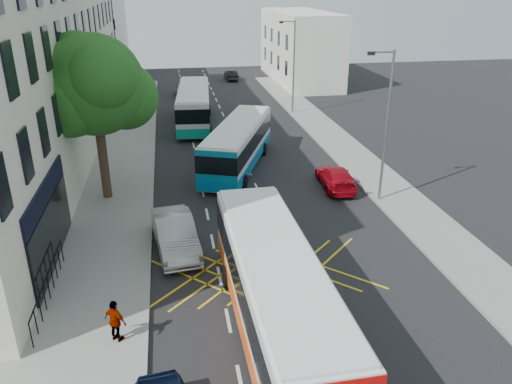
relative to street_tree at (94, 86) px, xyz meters
name	(u,v)px	position (x,y,z in m)	size (l,w,h in m)	color
ground	(341,368)	(8.51, -14.97, -6.29)	(120.00, 120.00, 0.00)	black
pavement_left	(108,197)	(0.01, 0.03, -6.22)	(5.00, 70.00, 0.15)	gray
pavement_right	(378,179)	(16.01, 0.03, -6.22)	(3.00, 70.00, 0.15)	gray
terrace_main	(25,54)	(-5.49, 9.52, 0.46)	(8.30, 45.00, 13.50)	beige
terrace_far	(89,36)	(-5.49, 40.03, -1.29)	(8.00, 20.00, 10.00)	silver
building_right	(300,47)	(19.51, 33.03, -2.29)	(6.00, 18.00, 8.00)	silver
street_tree	(94,86)	(0.00, 0.00, 0.00)	(6.30, 5.70, 8.80)	#382619
lamp_near	(385,120)	(14.71, -2.97, -1.68)	(1.45, 0.15, 8.00)	slate
lamp_far	(293,62)	(14.71, 17.03, -1.68)	(1.45, 0.15, 8.00)	slate
railings	(48,286)	(-1.19, -9.67, -5.57)	(0.08, 5.60, 1.14)	black
bus_near	(276,292)	(6.84, -12.89, -4.63)	(2.96, 11.30, 3.17)	silver
bus_mid	(238,145)	(7.91, 3.79, -4.75)	(6.06, 10.58, 2.93)	silver
bus_far	(194,105)	(5.77, 14.93, -4.66)	(3.39, 11.15, 3.09)	silver
parked_car_silver	(175,234)	(3.61, -6.43, -5.50)	(1.67, 4.80, 1.58)	#A4A5AB
red_hatchback	(336,177)	(13.09, -0.57, -5.67)	(1.74, 4.29, 1.24)	#AB0714
distant_car_grey	(186,89)	(5.63, 26.68, -5.64)	(2.17, 4.71, 1.31)	#3F4247
distant_car_dark	(231,75)	(11.43, 34.76, -5.70)	(1.25, 3.59, 1.18)	black
pedestrian_far	(115,321)	(1.51, -12.54, -5.37)	(0.90, 0.37, 1.54)	gray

